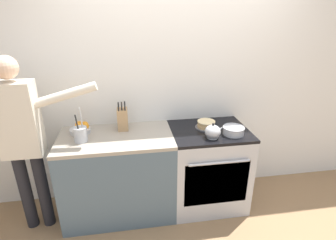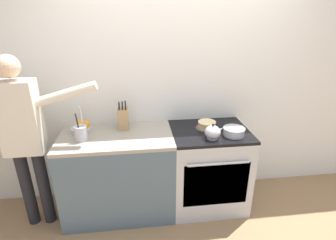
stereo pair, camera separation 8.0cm
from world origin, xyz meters
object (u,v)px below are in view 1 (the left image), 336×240
(person_baker, at_px, (22,134))
(stove_range, at_px, (207,167))
(layer_cake, at_px, (206,125))
(fruit_bowl, at_px, (81,128))
(mixing_bowl, at_px, (233,130))
(utensil_crock, at_px, (81,134))
(tea_kettle, at_px, (213,132))
(knife_block, at_px, (123,119))

(person_baker, bearing_deg, stove_range, -4.35)
(layer_cake, height_order, fruit_bowl, fruit_bowl)
(stove_range, height_order, layer_cake, layer_cake)
(mixing_bowl, height_order, utensil_crock, utensil_crock)
(stove_range, xyz_separation_m, layer_cake, (-0.02, 0.05, 0.48))
(layer_cake, xyz_separation_m, person_baker, (-1.73, -0.14, 0.09))
(mixing_bowl, bearing_deg, tea_kettle, -169.55)
(mixing_bowl, relative_size, utensil_crock, 0.63)
(layer_cake, relative_size, mixing_bowl, 1.06)
(layer_cake, relative_size, knife_block, 0.73)
(layer_cake, relative_size, tea_kettle, 1.22)
(layer_cake, height_order, mixing_bowl, mixing_bowl)
(person_baker, bearing_deg, knife_block, 8.43)
(stove_range, bearing_deg, mixing_bowl, -34.77)
(tea_kettle, relative_size, mixing_bowl, 0.87)
(mixing_bowl, relative_size, knife_block, 0.69)
(knife_block, bearing_deg, person_baker, -164.42)
(layer_cake, distance_m, mixing_bowl, 0.29)
(layer_cake, height_order, tea_kettle, tea_kettle)
(knife_block, bearing_deg, layer_cake, -6.99)
(layer_cake, height_order, person_baker, person_baker)
(layer_cake, bearing_deg, fruit_bowl, 176.00)
(tea_kettle, distance_m, utensil_crock, 1.25)
(fruit_bowl, bearing_deg, stove_range, -6.29)
(knife_block, xyz_separation_m, person_baker, (-0.88, -0.24, 0.01))
(layer_cake, xyz_separation_m, knife_block, (-0.86, 0.11, 0.08))
(stove_range, relative_size, layer_cake, 3.95)
(tea_kettle, bearing_deg, fruit_bowl, 165.73)
(knife_block, distance_m, person_baker, 0.91)
(stove_range, distance_m, person_baker, 1.85)
(fruit_bowl, bearing_deg, tea_kettle, -14.27)
(layer_cake, height_order, knife_block, knife_block)
(mixing_bowl, relative_size, person_baker, 0.13)
(tea_kettle, xyz_separation_m, fruit_bowl, (-1.27, 0.32, -0.02))
(tea_kettle, height_order, fruit_bowl, tea_kettle)
(layer_cake, relative_size, fruit_bowl, 1.11)
(fruit_bowl, bearing_deg, person_baker, -153.56)
(knife_block, bearing_deg, tea_kettle, -21.69)
(mixing_bowl, bearing_deg, stove_range, 145.23)
(stove_range, xyz_separation_m, fruit_bowl, (-1.30, 0.14, 0.49))
(utensil_crock, bearing_deg, stove_range, 2.53)
(mixing_bowl, bearing_deg, utensil_crock, 176.80)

